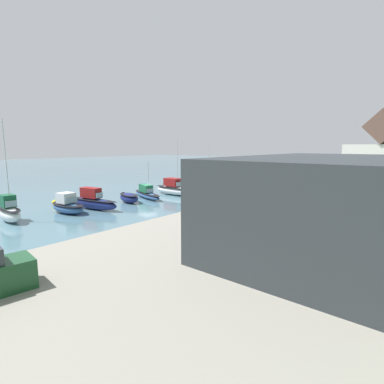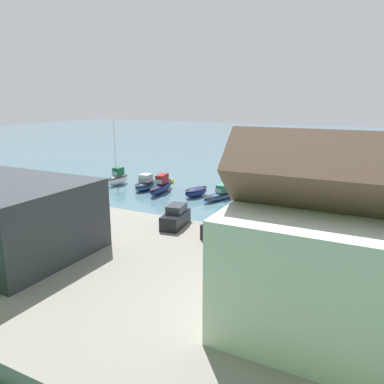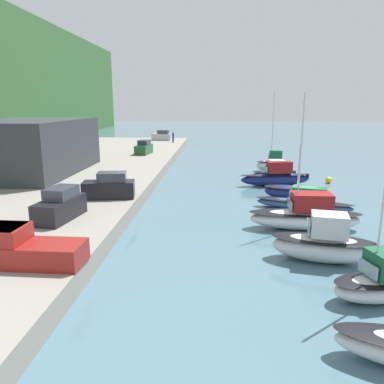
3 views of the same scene
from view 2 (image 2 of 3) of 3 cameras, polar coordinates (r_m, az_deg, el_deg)
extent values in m
plane|color=slate|center=(52.94, 4.62, -1.05)|extent=(320.00, 320.00, 0.00)
cube|color=gray|center=(31.85, -13.76, -10.70)|extent=(109.75, 23.88, 1.23)
cube|color=slate|center=(38.96, -22.11, -1.18)|extent=(16.02, 0.10, 3.56)
ellipsoid|color=silver|center=(49.34, 26.82, -2.94)|extent=(3.49, 6.99, 1.23)
ellipsoid|color=black|center=(49.23, 26.88, -2.46)|extent=(3.59, 7.14, 0.12)
cube|color=maroon|center=(49.35, 27.09, -1.49)|extent=(1.87, 2.63, 1.21)
cube|color=#8CA5B2|center=(48.14, 26.61, -2.02)|extent=(1.12, 0.41, 0.60)
cylinder|color=silver|center=(48.17, 27.02, 0.23)|extent=(0.10, 0.10, 4.57)
ellipsoid|color=silver|center=(49.52, 21.18, -2.32)|extent=(2.93, 4.79, 1.19)
ellipsoid|color=black|center=(49.41, 21.22, -1.86)|extent=(3.02, 4.90, 0.12)
cube|color=#195638|center=(49.43, 21.27, -0.92)|extent=(1.75, 1.86, 1.20)
cube|color=#8CA5B2|center=(48.58, 21.40, -1.40)|extent=(1.25, 0.41, 0.60)
cylinder|color=silver|center=(48.21, 21.69, 2.60)|extent=(0.10, 0.10, 7.61)
ellipsoid|color=silver|center=(48.66, 15.96, -1.95)|extent=(3.16, 5.90, 1.57)
ellipsoid|color=black|center=(48.52, 16.00, -1.33)|extent=(3.26, 6.03, 0.12)
cube|color=silver|center=(48.56, 16.20, -0.26)|extent=(1.92, 2.23, 1.29)
cube|color=#8CA5B2|center=(47.59, 15.66, -0.75)|extent=(1.39, 0.38, 0.65)
cube|color=black|center=(50.97, 17.16, -0.96)|extent=(0.41, 0.35, 0.56)
ellipsoid|color=white|center=(50.32, 9.64, -1.17)|extent=(2.41, 7.92, 1.42)
ellipsoid|color=black|center=(50.19, 9.66, -0.62)|extent=(2.50, 8.08, 0.12)
cube|color=maroon|center=(50.35, 9.84, 0.41)|extent=(1.75, 2.79, 1.26)
cube|color=#8CA5B2|center=(48.99, 9.26, -0.18)|extent=(1.54, 0.13, 0.63)
cylinder|color=silver|center=(48.74, 9.64, 4.15)|extent=(0.10, 0.10, 8.23)
ellipsoid|color=#33568E|center=(52.99, 4.80, -0.53)|extent=(3.92, 8.09, 0.91)
ellipsoid|color=black|center=(52.91, 4.81, -0.19)|extent=(4.03, 8.26, 0.12)
cube|color=#195638|center=(53.04, 5.10, 0.61)|extent=(1.96, 3.02, 1.13)
cube|color=#8CA5B2|center=(51.93, 4.00, 0.15)|extent=(1.03, 0.42, 0.56)
cylinder|color=silver|center=(51.92, 4.44, 2.32)|extent=(0.10, 0.10, 4.64)
ellipsoid|color=navy|center=(53.90, 0.61, -0.01)|extent=(2.89, 4.53, 1.32)
ellipsoid|color=black|center=(53.79, 0.61, 0.47)|extent=(2.98, 4.63, 0.12)
cube|color=black|center=(55.33, 1.95, 0.63)|extent=(0.42, 0.36, 0.56)
ellipsoid|color=navy|center=(56.41, -4.70, 0.65)|extent=(2.82, 7.87, 1.45)
ellipsoid|color=black|center=(56.29, -4.71, 1.15)|extent=(2.91, 8.03, 0.12)
cube|color=maroon|center=(56.46, -4.58, 2.07)|extent=(1.58, 2.86, 1.26)
cube|color=#8CA5B2|center=(55.14, -5.15, 1.57)|extent=(1.02, 0.27, 0.63)
cube|color=black|center=(59.68, -3.40, 1.69)|extent=(0.40, 0.34, 0.56)
ellipsoid|color=#33568E|center=(58.41, -7.15, 0.93)|extent=(2.61, 5.25, 1.22)
ellipsoid|color=black|center=(58.31, -7.16, 1.34)|extent=(2.71, 5.36, 0.12)
cube|color=silver|center=(58.36, -7.07, 2.14)|extent=(1.76, 1.92, 1.20)
cube|color=#8CA5B2|center=(57.51, -7.55, 1.77)|extent=(1.44, 0.24, 0.60)
cube|color=black|center=(60.42, -6.07, 1.64)|extent=(0.39, 0.31, 0.56)
ellipsoid|color=white|center=(62.43, -11.24, 1.78)|extent=(1.84, 4.62, 1.55)
ellipsoid|color=black|center=(62.32, -11.26, 2.26)|extent=(1.91, 4.71, 0.12)
cube|color=#195638|center=(62.32, -11.16, 3.09)|extent=(1.27, 1.65, 1.29)
cube|color=#8CA5B2|center=(61.67, -11.73, 2.77)|extent=(1.07, 0.16, 0.64)
cylinder|color=silver|center=(61.31, -11.68, 6.51)|extent=(0.10, 0.10, 8.93)
cube|color=black|center=(37.73, -2.54, -4.21)|extent=(2.40, 4.42, 1.40)
cube|color=#333842|center=(37.69, -2.38, -2.50)|extent=(1.86, 2.51, 0.76)
cube|color=black|center=(33.84, 5.05, -6.43)|extent=(4.41, 2.38, 1.40)
cube|color=#333842|center=(33.63, 4.62, -4.60)|extent=(2.50, 1.84, 0.76)
cube|color=maroon|center=(34.29, 17.98, -7.07)|extent=(2.10, 3.56, 1.10)
cube|color=maroon|center=(32.29, 17.33, -7.59)|extent=(1.95, 1.94, 1.90)
cube|color=#2D333D|center=(32.04, 17.42, -6.43)|extent=(1.84, 1.67, 0.50)
sphere|color=yellow|center=(62.74, -3.08, 1.70)|extent=(0.73, 0.73, 0.73)
camera|label=1|loc=(51.46, -47.16, 2.99)|focal=28.00mm
camera|label=3|loc=(41.94, 43.59, 3.54)|focal=35.00mm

